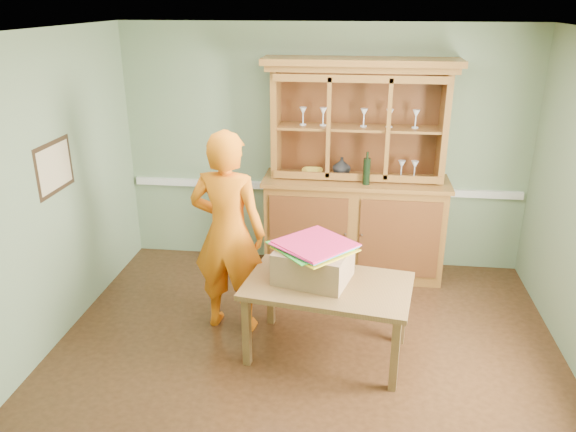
# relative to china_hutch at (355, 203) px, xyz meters

# --- Properties ---
(floor) EXTENTS (4.50, 4.50, 0.00)m
(floor) POSITION_rel_china_hutch_xyz_m (-0.37, -1.73, -0.83)
(floor) COLOR #4D2E18
(floor) RESTS_ON ground
(ceiling) EXTENTS (4.50, 4.50, 0.00)m
(ceiling) POSITION_rel_china_hutch_xyz_m (-0.37, -1.73, 1.87)
(ceiling) COLOR white
(ceiling) RESTS_ON wall_back
(wall_back) EXTENTS (4.50, 0.00, 4.50)m
(wall_back) POSITION_rel_china_hutch_xyz_m (-0.37, 0.27, 0.52)
(wall_back) COLOR gray
(wall_back) RESTS_ON floor
(wall_left) EXTENTS (0.00, 4.00, 4.00)m
(wall_left) POSITION_rel_china_hutch_xyz_m (-2.62, -1.73, 0.52)
(wall_left) COLOR gray
(wall_left) RESTS_ON floor
(wall_front) EXTENTS (4.50, 0.00, 4.50)m
(wall_front) POSITION_rel_china_hutch_xyz_m (-0.37, -3.73, 0.52)
(wall_front) COLOR gray
(wall_front) RESTS_ON floor
(chair_rail) EXTENTS (4.41, 0.05, 0.08)m
(chair_rail) POSITION_rel_china_hutch_xyz_m (-0.37, 0.24, 0.07)
(chair_rail) COLOR silver
(chair_rail) RESTS_ON wall_back
(framed_map) EXTENTS (0.03, 0.60, 0.46)m
(framed_map) POSITION_rel_china_hutch_xyz_m (-2.60, -1.43, 0.72)
(framed_map) COLOR black
(framed_map) RESTS_ON wall_left
(china_hutch) EXTENTS (2.01, 0.66, 2.36)m
(china_hutch) POSITION_rel_china_hutch_xyz_m (0.00, 0.00, 0.00)
(china_hutch) COLOR brown
(china_hutch) RESTS_ON floor
(dining_table) EXTENTS (1.48, 1.02, 0.69)m
(dining_table) POSITION_rel_china_hutch_xyz_m (-0.19, -1.65, -0.22)
(dining_table) COLOR brown
(dining_table) RESTS_ON floor
(cardboard_box) EXTENTS (0.70, 0.61, 0.28)m
(cardboard_box) POSITION_rel_china_hutch_xyz_m (-0.32, -1.59, 0.00)
(cardboard_box) COLOR #936C4C
(cardboard_box) RESTS_ON dining_table
(kite_stack) EXTENTS (0.77, 0.77, 0.05)m
(kite_stack) POSITION_rel_china_hutch_xyz_m (-0.33, -1.55, 0.17)
(kite_stack) COLOR yellow
(kite_stack) RESTS_ON cardboard_box
(person) EXTENTS (0.74, 0.53, 1.90)m
(person) POSITION_rel_china_hutch_xyz_m (-1.12, -1.30, 0.12)
(person) COLOR orange
(person) RESTS_ON floor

